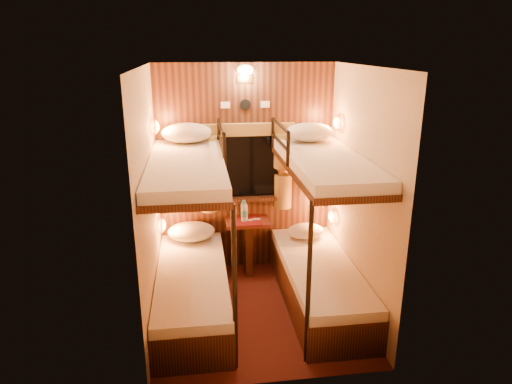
{
  "coord_description": "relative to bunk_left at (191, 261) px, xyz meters",
  "views": [
    {
      "loc": [
        -0.56,
        -4.01,
        2.57
      ],
      "look_at": [
        0.0,
        0.15,
        1.22
      ],
      "focal_mm": 32.0,
      "sensor_mm": 36.0,
      "label": 1
    }
  ],
  "objects": [
    {
      "name": "wall_back",
      "position": [
        0.65,
        0.98,
        0.64
      ],
      "size": [
        2.4,
        0.0,
        2.4
      ],
      "primitive_type": "plane",
      "rotation": [
        1.57,
        0.0,
        0.0
      ],
      "color": "#C6B293",
      "rests_on": "floor"
    },
    {
      "name": "pillow_lower_right",
      "position": [
        1.3,
        0.64,
        -0.02
      ],
      "size": [
        0.42,
        0.3,
        0.17
      ],
      "primitive_type": "ellipsoid",
      "color": "silver",
      "rests_on": "bunk_right"
    },
    {
      "name": "bunk_right",
      "position": [
        1.3,
        0.0,
        0.0
      ],
      "size": [
        0.72,
        1.9,
        1.82
      ],
      "color": "black",
      "rests_on": "floor"
    },
    {
      "name": "wall_left",
      "position": [
        -0.35,
        -0.07,
        0.64
      ],
      "size": [
        0.0,
        2.4,
        2.4
      ],
      "primitive_type": "plane",
      "rotation": [
        1.57,
        0.0,
        1.57
      ],
      "color": "#C6B293",
      "rests_on": "floor"
    },
    {
      "name": "bottle_left",
      "position": [
        0.62,
        0.77,
        0.19
      ],
      "size": [
        0.06,
        0.06,
        0.22
      ],
      "rotation": [
        0.0,
        0.0,
        0.43
      ],
      "color": "#99BFE5",
      "rests_on": "table"
    },
    {
      "name": "sachet_a",
      "position": [
        0.75,
        0.8,
        0.09
      ],
      "size": [
        0.09,
        0.07,
        0.01
      ],
      "primitive_type": "cube",
      "rotation": [
        0.0,
        0.0,
        -0.19
      ],
      "color": "silver",
      "rests_on": "table"
    },
    {
      "name": "floor",
      "position": [
        0.65,
        -0.07,
        -0.56
      ],
      "size": [
        2.1,
        2.1,
        0.0
      ],
      "primitive_type": "plane",
      "color": "#3C1B10",
      "rests_on": "ground"
    },
    {
      "name": "pillow_upper_right",
      "position": [
        1.3,
        0.63,
        1.13
      ],
      "size": [
        0.51,
        0.36,
        0.2
      ],
      "primitive_type": "ellipsoid",
      "color": "silver",
      "rests_on": "bunk_right"
    },
    {
      "name": "ceiling",
      "position": [
        0.65,
        -0.07,
        1.84
      ],
      "size": [
        2.1,
        2.1,
        0.0
      ],
      "primitive_type": "plane",
      "rotation": [
        3.14,
        0.0,
        0.0
      ],
      "color": "silver",
      "rests_on": "wall_back"
    },
    {
      "name": "bottle_right",
      "position": [
        0.6,
        0.76,
        0.2
      ],
      "size": [
        0.07,
        0.07,
        0.25
      ],
      "rotation": [
        0.0,
        0.0,
        0.12
      ],
      "color": "#99BFE5",
      "rests_on": "table"
    },
    {
      "name": "pillow_lower_left",
      "position": [
        -0.0,
        0.75,
        0.0
      ],
      "size": [
        0.53,
        0.38,
        0.21
      ],
      "primitive_type": "ellipsoid",
      "color": "silver",
      "rests_on": "bunk_left"
    },
    {
      "name": "sachet_b",
      "position": [
        0.68,
        0.78,
        0.09
      ],
      "size": [
        0.09,
        0.08,
        0.01
      ],
      "primitive_type": "cube",
      "rotation": [
        0.0,
        0.0,
        0.55
      ],
      "color": "silver",
      "rests_on": "table"
    },
    {
      "name": "pillow_upper_left",
      "position": [
        -0.0,
        0.74,
        1.13
      ],
      "size": [
        0.53,
        0.38,
        0.21
      ],
      "primitive_type": "ellipsoid",
      "color": "silver",
      "rests_on": "bunk_left"
    },
    {
      "name": "window",
      "position": [
        0.65,
        0.94,
        0.62
      ],
      "size": [
        1.0,
        0.12,
        0.79
      ],
      "color": "black",
      "rests_on": "back_panel"
    },
    {
      "name": "bunk_left",
      "position": [
        0.0,
        0.0,
        0.0
      ],
      "size": [
        0.72,
        1.9,
        1.82
      ],
      "color": "black",
      "rests_on": "floor"
    },
    {
      "name": "wall_right",
      "position": [
        1.65,
        -0.07,
        0.64
      ],
      "size": [
        0.0,
        2.4,
        2.4
      ],
      "primitive_type": "plane",
      "rotation": [
        1.57,
        0.0,
        -1.57
      ],
      "color": "#C6B293",
      "rests_on": "floor"
    },
    {
      "name": "curtains",
      "position": [
        0.65,
        0.9,
        0.71
      ],
      "size": [
        1.1,
        0.22,
        1.0
      ],
      "color": "olive",
      "rests_on": "back_panel"
    },
    {
      "name": "wall_front",
      "position": [
        0.65,
        -1.12,
        0.64
      ],
      "size": [
        2.4,
        0.0,
        2.4
      ],
      "primitive_type": "plane",
      "rotation": [
        -1.57,
        0.0,
        0.0
      ],
      "color": "#C6B293",
      "rests_on": "floor"
    },
    {
      "name": "back_panel",
      "position": [
        0.65,
        0.97,
        0.64
      ],
      "size": [
        2.0,
        0.03,
        2.4
      ],
      "primitive_type": "cube",
      "color": "black",
      "rests_on": "floor"
    },
    {
      "name": "table",
      "position": [
        0.65,
        0.78,
        -0.14
      ],
      "size": [
        0.5,
        0.34,
        0.66
      ],
      "color": "#511812",
      "rests_on": "floor"
    },
    {
      "name": "back_fixtures",
      "position": [
        0.65,
        0.93,
        1.69
      ],
      "size": [
        0.54,
        0.09,
        0.48
      ],
      "color": "black",
      "rests_on": "back_panel"
    },
    {
      "name": "reading_lamps",
      "position": [
        0.65,
        0.63,
        0.68
      ],
      "size": [
        2.0,
        0.2,
        1.25
      ],
      "color": "orange",
      "rests_on": "wall_left"
    }
  ]
}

